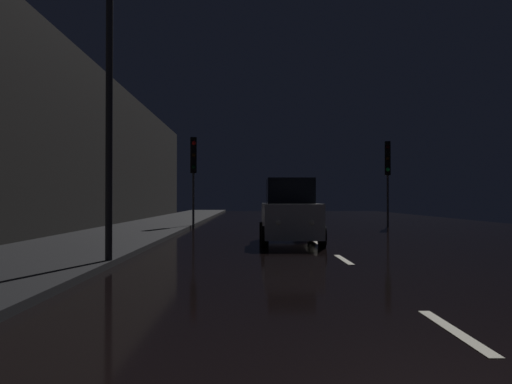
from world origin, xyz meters
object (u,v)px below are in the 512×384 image
at_px(traffic_light_far_left, 193,162).
at_px(car_distant_taillights, 302,207).
at_px(traffic_light_far_right, 388,165).
at_px(car_approaching_headlights, 290,213).
at_px(streetlamp_overhead, 130,68).

relative_size(traffic_light_far_left, car_distant_taillights, 1.20).
bearing_deg(car_distant_taillights, traffic_light_far_left, 154.00).
height_order(traffic_light_far_right, car_approaching_headlights, traffic_light_far_right).
bearing_deg(traffic_light_far_right, car_approaching_headlights, -18.78).
xyz_separation_m(traffic_light_far_left, car_distant_taillights, (7.17, 14.70, -2.57)).
relative_size(traffic_light_far_left, car_approaching_headlights, 1.08).
relative_size(traffic_light_far_right, car_distant_taillights, 1.19).
bearing_deg(traffic_light_far_left, traffic_light_far_right, 85.86).
xyz_separation_m(traffic_light_far_right, car_approaching_headlights, (-6.33, -11.32, -2.43)).
bearing_deg(traffic_light_far_left, car_distant_taillights, 141.80).
bearing_deg(traffic_light_far_left, car_approaching_headlights, 11.92).
xyz_separation_m(traffic_light_far_right, streetlamp_overhead, (-10.45, -17.99, 1.06)).
bearing_deg(streetlamp_overhead, car_distant_taillights, 77.52).
distance_m(traffic_light_far_right, car_distant_taillights, 13.89).
height_order(traffic_light_far_left, car_approaching_headlights, traffic_light_far_left).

